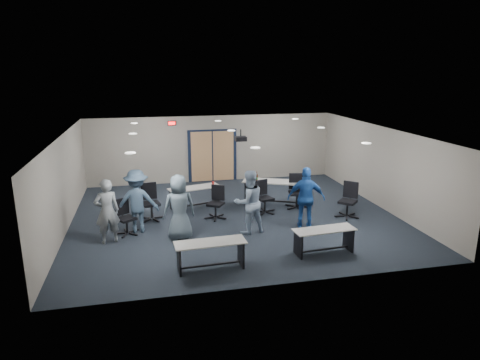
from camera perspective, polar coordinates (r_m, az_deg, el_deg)
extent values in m
plane|color=black|center=(13.63, -0.68, -4.87)|extent=(10.00, 10.00, 0.00)
cube|color=gray|center=(17.56, -3.72, 4.17)|extent=(10.00, 0.04, 2.70)
cube|color=gray|center=(9.07, 5.17, -6.21)|extent=(10.00, 0.04, 2.70)
cube|color=gray|center=(13.19, -22.49, -0.57)|extent=(0.04, 9.00, 2.70)
cube|color=gray|center=(15.04, 18.29, 1.63)|extent=(0.04, 9.00, 2.70)
cube|color=white|center=(12.96, -0.72, 6.43)|extent=(10.00, 9.00, 0.04)
cube|color=black|center=(17.59, -3.69, 3.20)|extent=(2.00, 0.06, 2.20)
cube|color=#AA7B4E|center=(17.51, -5.14, 3.11)|extent=(0.85, 0.04, 2.05)
cube|color=#AA7B4E|center=(17.64, -2.24, 3.25)|extent=(0.85, 0.04, 2.05)
cube|color=black|center=(17.17, -9.09, 7.49)|extent=(0.32, 0.05, 0.18)
cube|color=#FF0C0C|center=(17.14, -9.08, 7.48)|extent=(0.26, 0.02, 0.12)
cylinder|color=black|center=(13.53, 0.10, 6.28)|extent=(0.04, 0.04, 0.24)
cube|color=black|center=(13.56, 0.09, 5.53)|extent=(0.35, 0.30, 0.14)
cylinder|color=black|center=(13.41, 0.24, 5.42)|extent=(0.08, 0.03, 0.08)
cube|color=#A9A79F|center=(10.03, -3.99, -8.31)|extent=(1.68, 0.63, 0.03)
cube|color=black|center=(10.07, -8.15, -10.45)|extent=(0.07, 0.51, 0.65)
cube|color=black|center=(10.32, 0.12, -9.63)|extent=(0.07, 0.51, 0.65)
cube|color=black|center=(10.27, -3.93, -11.22)|extent=(1.48, 0.11, 0.04)
cube|color=#A9A79F|center=(11.05, 11.19, -6.50)|extent=(1.62, 0.64, 0.03)
cube|color=black|center=(10.88, 7.77, -8.53)|extent=(0.08, 0.49, 0.62)
cube|color=black|center=(11.50, 14.27, -7.55)|extent=(0.08, 0.49, 0.62)
cube|color=black|center=(11.25, 11.05, -9.07)|extent=(1.41, 0.14, 0.04)
cube|color=#A9A79F|center=(14.34, -6.08, -1.04)|extent=(1.83, 1.01, 0.03)
cube|color=black|center=(14.20, -8.94, -2.79)|extent=(0.18, 0.53, 0.68)
cube|color=black|center=(14.73, -3.24, -1.98)|extent=(0.18, 0.53, 0.68)
cube|color=black|center=(14.52, -6.01, -3.29)|extent=(1.51, 0.45, 0.04)
cylinder|color=#AB1A16|center=(14.57, -3.61, -0.43)|extent=(0.08, 0.08, 0.12)
cube|color=#A9A79F|center=(14.63, 4.43, -0.19)|extent=(2.14, 1.44, 0.03)
cube|color=black|center=(14.87, 0.93, -1.56)|extent=(0.30, 0.59, 0.79)
cube|color=black|center=(14.68, 7.91, -1.93)|extent=(0.30, 0.59, 0.79)
cube|color=black|center=(14.83, 4.38, -2.79)|extent=(1.68, 0.77, 0.05)
imported|color=gray|center=(11.91, -17.31, -4.02)|extent=(0.73, 0.56, 1.77)
imported|color=#4E5F6B|center=(11.73, -8.12, -3.63)|extent=(0.97, 0.71, 1.82)
imported|color=#97AEC8|center=(12.05, 1.19, -2.95)|extent=(1.02, 0.87, 1.83)
imported|color=#1C4B9D|center=(12.54, 8.82, -2.41)|extent=(1.16, 0.78, 1.83)
imported|color=#3A5169|center=(12.47, -13.56, -2.76)|extent=(1.22, 0.74, 1.83)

